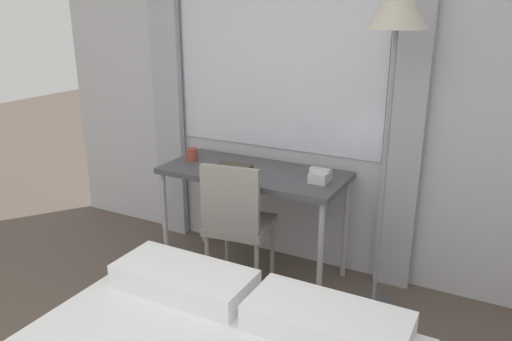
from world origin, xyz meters
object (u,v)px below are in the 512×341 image
(desk_chair, at_px, (237,219))
(mug, at_px, (192,154))
(telephone, at_px, (320,176))
(book, at_px, (233,167))
(standing_lamp, at_px, (396,34))
(desk, at_px, (254,179))

(desk_chair, bearing_deg, mug, 142.62)
(desk_chair, bearing_deg, telephone, 23.43)
(telephone, xyz_separation_m, book, (-0.63, -0.02, -0.03))
(standing_lamp, height_order, telephone, standing_lamp)
(desk, distance_m, book, 0.17)
(standing_lamp, relative_size, telephone, 14.86)
(desk, xyz_separation_m, mug, (-0.50, -0.01, 0.11))
(mug, bearing_deg, book, -4.51)
(desk, xyz_separation_m, telephone, (0.48, -0.01, 0.10))
(desk_chair, relative_size, book, 3.54)
(standing_lamp, bearing_deg, mug, 176.86)
(mug, bearing_deg, standing_lamp, -3.14)
(standing_lamp, height_order, book, standing_lamp)
(desk_chair, xyz_separation_m, book, (-0.18, 0.26, 0.26))
(desk_chair, height_order, book, desk_chair)
(standing_lamp, bearing_deg, desk, 174.64)
(book, bearing_deg, desk, 13.99)
(desk_chair, bearing_deg, desk, 87.64)
(book, bearing_deg, standing_lamp, -2.68)
(desk_chair, distance_m, standing_lamp, 1.47)
(standing_lamp, relative_size, mug, 21.75)
(standing_lamp, relative_size, book, 7.67)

